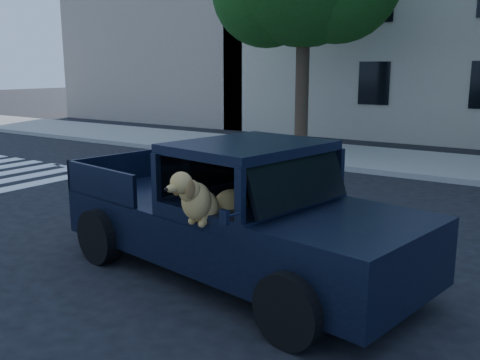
# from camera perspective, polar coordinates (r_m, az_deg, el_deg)

# --- Properties ---
(ground) EXTENTS (120.00, 120.00, 0.00)m
(ground) POSITION_cam_1_polar(r_m,az_deg,el_deg) (8.06, -0.29, -8.25)
(ground) COLOR black
(ground) RESTS_ON ground
(far_sidewalk) EXTENTS (60.00, 4.00, 0.15)m
(far_sidewalk) POSITION_cam_1_polar(r_m,az_deg,el_deg) (16.25, 18.39, 1.72)
(far_sidewalk) COLOR gray
(far_sidewalk) RESTS_ON ground
(lane_stripes) EXTENTS (21.60, 0.14, 0.01)m
(lane_stripes) POSITION_cam_1_polar(r_m,az_deg,el_deg) (10.28, 20.09, -4.47)
(lane_stripes) COLOR silver
(lane_stripes) RESTS_ON ground
(building_left) EXTENTS (12.00, 6.00, 8.00)m
(building_left) POSITION_cam_1_polar(r_m,az_deg,el_deg) (29.84, -6.35, 14.18)
(building_left) COLOR tan
(building_left) RESTS_ON ground
(pickup_truck) EXTENTS (5.42, 3.04, 1.85)m
(pickup_truck) POSITION_cam_1_polar(r_m,az_deg,el_deg) (7.27, -1.12, -5.31)
(pickup_truck) COLOR black
(pickup_truck) RESTS_ON ground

